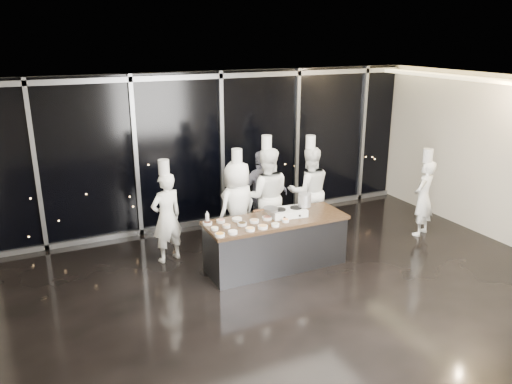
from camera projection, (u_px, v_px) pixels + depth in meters
ground at (301, 289)px, 7.99m from camera, size 9.00×9.00×0.00m
room_shell at (316, 151)px, 7.38m from camera, size 9.02×7.02×3.21m
window_wall at (221, 149)px, 10.47m from camera, size 8.90×0.11×3.20m
demo_counter at (276, 243)px, 8.63m from camera, size 2.46×0.86×0.90m
stove at (288, 212)px, 8.62m from camera, size 0.64×0.44×0.14m
frying_pan at (270, 209)px, 8.47m from camera, size 0.47×0.29×0.04m
stock_pot at (305, 200)px, 8.66m from camera, size 0.25×0.25×0.23m
prep_bowls at (243, 225)px, 8.16m from camera, size 1.36×0.70×0.05m
squeeze_bottle at (207, 217)px, 8.25m from camera, size 0.06×0.06×0.22m
chef_far_left at (167, 216)px, 8.78m from camera, size 0.68×0.55×1.86m
chef_left at (237, 207)px, 9.15m from camera, size 0.98×0.81×1.96m
chef_center at (266, 196)px, 9.52m from camera, size 1.11×0.99×2.12m
guest at (262, 195)px, 9.80m from camera, size 1.08×0.55×1.77m
chef_right at (309, 191)px, 9.98m from camera, size 1.00×0.85×2.03m
chef_side at (424, 197)px, 9.95m from camera, size 0.67×0.57×1.78m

